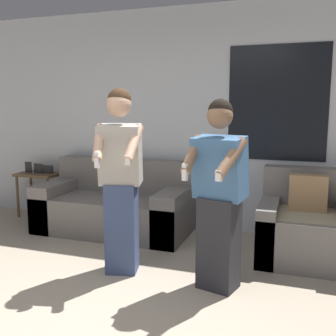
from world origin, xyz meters
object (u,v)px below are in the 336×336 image
object	(u,v)px
side_table	(39,179)
person_left	(121,180)
couch	(116,207)
armchair	(306,228)
person_right	(219,196)

from	to	relation	value
side_table	person_left	size ratio (longest dim) A/B	0.45
couch	armchair	bearing A→B (deg)	-5.16
side_table	person_right	xyz separation A→B (m)	(2.79, -1.37, 0.27)
couch	person_right	world-z (taller)	person_right
couch	side_table	world-z (taller)	couch
armchair	side_table	bearing A→B (deg)	172.96
armchair	side_table	size ratio (longest dim) A/B	1.19
couch	person_left	xyz separation A→B (m)	(0.60, -1.09, 0.57)
couch	person_right	distance (m)	1.95
armchair	person_left	size ratio (longest dim) A/B	0.54
armchair	side_table	distance (m)	3.52
armchair	person_right	world-z (taller)	person_right
couch	person_left	bearing A→B (deg)	-61.14
armchair	person_left	world-z (taller)	person_left
couch	side_table	bearing A→B (deg)	169.77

